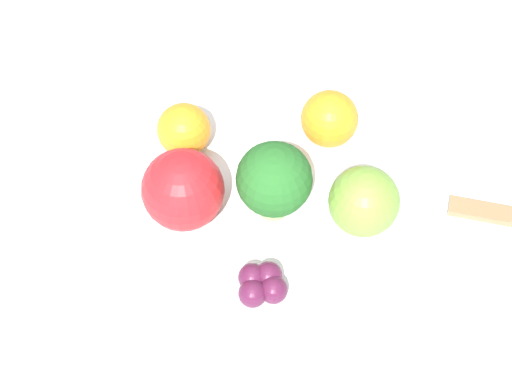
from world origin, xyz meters
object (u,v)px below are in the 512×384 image
(grape_cluster, at_px, (262,284))
(spoon, at_px, (495,214))
(bowl, at_px, (256,214))
(orange_back, at_px, (329,119))
(broccoli, at_px, (274,180))
(apple_red, at_px, (183,190))
(apple_green, at_px, (364,201))
(orange_front, at_px, (184,130))

(grape_cluster, xyz_separation_m, spoon, (0.11, 0.17, -0.05))
(bowl, xyz_separation_m, grape_cluster, (0.04, -0.06, 0.03))
(orange_back, relative_size, grape_cluster, 1.19)
(broccoli, xyz_separation_m, apple_red, (-0.05, -0.04, -0.01))
(apple_green, distance_m, spoon, 0.13)
(bowl, height_order, broccoli, broccoli)
(broccoli, bearing_deg, apple_red, -143.90)
(orange_back, distance_m, grape_cluster, 0.14)
(orange_front, height_order, spoon, orange_front)
(apple_red, relative_size, spoon, 0.80)
(apple_green, relative_size, orange_front, 1.24)
(grape_cluster, bearing_deg, orange_front, 147.38)
(apple_red, relative_size, orange_back, 1.34)
(apple_red, distance_m, orange_front, 0.06)
(bowl, distance_m, grape_cluster, 0.08)
(orange_front, bearing_deg, spoon, 23.60)
(orange_back, distance_m, spoon, 0.15)
(spoon, bearing_deg, orange_back, -167.23)
(apple_green, xyz_separation_m, grape_cluster, (-0.03, -0.09, -0.02))
(broccoli, xyz_separation_m, grape_cluster, (0.03, -0.06, -0.03))
(broccoli, xyz_separation_m, orange_front, (-0.09, 0.01, -0.02))
(bowl, distance_m, broccoli, 0.06)
(bowl, bearing_deg, apple_green, 18.68)
(bowl, distance_m, spoon, 0.19)
(bowl, height_order, orange_front, orange_front)
(orange_back, xyz_separation_m, spoon, (0.14, 0.03, -0.06))
(bowl, relative_size, spoon, 2.91)
(apple_green, xyz_separation_m, spoon, (0.08, 0.09, -0.06))
(apple_red, distance_m, apple_green, 0.13)
(bowl, xyz_separation_m, broccoli, (0.01, 0.00, 0.06))
(bowl, bearing_deg, grape_cluster, -54.55)
(orange_front, bearing_deg, broccoli, -7.96)
(bowl, bearing_deg, orange_front, 170.01)
(orange_back, bearing_deg, grape_cluster, -78.46)
(grape_cluster, bearing_deg, broccoli, 114.97)
(spoon, bearing_deg, apple_red, -141.85)
(bowl, relative_size, orange_front, 5.26)
(orange_back, relative_size, spoon, 0.60)
(broccoli, xyz_separation_m, apple_green, (0.06, 0.02, -0.01))
(orange_front, bearing_deg, apple_red, -54.72)
(spoon, bearing_deg, broccoli, -141.10)
(apple_green, height_order, grape_cluster, apple_green)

